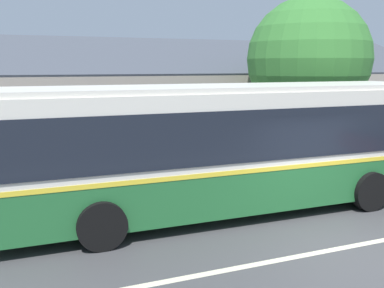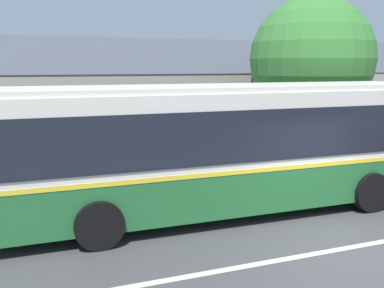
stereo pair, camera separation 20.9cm
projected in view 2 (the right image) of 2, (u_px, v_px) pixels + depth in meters
The scene contains 6 objects.
ground_plane at pixel (349, 248), 8.59m from camera, with size 300.00×300.00×0.00m, color #424244.
sidewalk_far at pixel (225, 174), 14.11m from camera, with size 60.00×3.00×0.15m, color #9E9E99.
lane_divider_stripe at pixel (349, 247), 8.59m from camera, with size 60.00×0.16×0.01m, color beige.
community_building at pixel (153, 105), 20.74m from camera, with size 27.54×9.19×5.91m.
transit_bus at pixel (222, 145), 10.44m from camera, with size 11.56×2.88×3.14m.
street_tree_primary at pixel (312, 63), 15.70m from camera, with size 4.53×4.53×6.12m.
Camera 2 is at (-5.78, -6.47, 3.60)m, focal length 40.00 mm.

